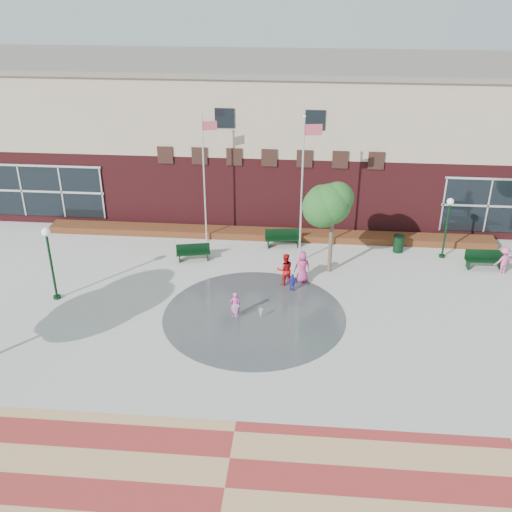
# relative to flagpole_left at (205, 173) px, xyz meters

# --- Properties ---
(ground) EXTENTS (120.00, 120.00, 0.00)m
(ground) POSITION_rel_flagpole_left_xyz_m (3.44, -10.78, -4.13)
(ground) COLOR #666056
(ground) RESTS_ON ground
(plaza_concrete) EXTENTS (46.00, 18.00, 0.01)m
(plaza_concrete) POSITION_rel_flagpole_left_xyz_m (3.44, -6.78, -4.12)
(plaza_concrete) COLOR #A8A8A0
(plaza_concrete) RESTS_ON ground
(paver_band) EXTENTS (46.00, 6.00, 0.01)m
(paver_band) POSITION_rel_flagpole_left_xyz_m (3.44, -17.78, -4.12)
(paver_band) COLOR maroon
(paver_band) RESTS_ON ground
(splash_pad) EXTENTS (8.40, 8.40, 0.01)m
(splash_pad) POSITION_rel_flagpole_left_xyz_m (3.44, -7.78, -4.12)
(splash_pad) COLOR #383A3D
(splash_pad) RESTS_ON ground
(library_building) EXTENTS (44.40, 10.40, 9.20)m
(library_building) POSITION_rel_flagpole_left_xyz_m (3.44, 6.70, 0.52)
(library_building) COLOR #4D161A
(library_building) RESTS_ON ground
(flower_bed) EXTENTS (26.00, 1.20, 0.40)m
(flower_bed) POSITION_rel_flagpole_left_xyz_m (3.44, 0.82, -4.13)
(flower_bed) COLOR maroon
(flower_bed) RESTS_ON ground
(flagpole_left) EXTENTS (0.85, 0.28, 7.41)m
(flagpole_left) POSITION_rel_flagpole_left_xyz_m (0.00, 0.00, 0.00)
(flagpole_left) COLOR silver
(flagpole_left) RESTS_ON ground
(flagpole_right) EXTENTS (0.98, 0.22, 7.97)m
(flagpole_right) POSITION_rel_flagpole_left_xyz_m (5.43, -2.11, 0.33)
(flagpole_right) COLOR silver
(flagpole_right) RESTS_ON ground
(lamp_left) EXTENTS (0.40, 0.40, 3.73)m
(lamp_left) POSITION_rel_flagpole_left_xyz_m (-6.20, -7.06, -1.81)
(lamp_left) COLOR black
(lamp_left) RESTS_ON ground
(lamp_right) EXTENTS (0.37, 0.37, 3.47)m
(lamp_right) POSITION_rel_flagpole_left_xyz_m (13.18, -0.90, -1.97)
(lamp_right) COLOR black
(lamp_right) RESTS_ON ground
(bench_left) EXTENTS (1.89, 0.90, 0.92)m
(bench_left) POSITION_rel_flagpole_left_xyz_m (-0.35, -2.49, -3.83)
(bench_left) COLOR black
(bench_left) RESTS_ON ground
(bench_mid) EXTENTS (2.07, 0.83, 1.01)m
(bench_mid) POSITION_rel_flagpole_left_xyz_m (4.40, -0.33, -3.80)
(bench_mid) COLOR black
(bench_mid) RESTS_ON ground
(bench_right) EXTENTS (2.02, 0.62, 1.01)m
(bench_right) POSITION_rel_flagpole_left_xyz_m (15.12, -2.06, -3.80)
(bench_right) COLOR black
(bench_right) RESTS_ON ground
(trash_can) EXTENTS (0.60, 0.60, 0.99)m
(trash_can) POSITION_rel_flagpole_left_xyz_m (10.85, -0.42, -3.63)
(trash_can) COLOR black
(trash_can) RESTS_ON ground
(tree_mid) EXTENTS (3.00, 3.00, 5.06)m
(tree_mid) POSITION_rel_flagpole_left_xyz_m (6.97, -3.10, -0.44)
(tree_mid) COLOR #4A3B2D
(tree_mid) RESTS_ON ground
(water_jet_a) EXTENTS (0.36, 0.36, 0.70)m
(water_jet_a) POSITION_rel_flagpole_left_xyz_m (2.63, -8.16, -4.13)
(water_jet_a) COLOR white
(water_jet_a) RESTS_ON ground
(water_jet_b) EXTENTS (0.21, 0.21, 0.47)m
(water_jet_b) POSITION_rel_flagpole_left_xyz_m (3.76, -7.96, -4.13)
(water_jet_b) COLOR white
(water_jet_b) RESTS_ON ground
(child_splash) EXTENTS (0.54, 0.43, 1.29)m
(child_splash) POSITION_rel_flagpole_left_xyz_m (2.59, -7.92, -3.48)
(child_splash) COLOR #EC41A5
(child_splash) RESTS_ON ground
(adult_red) EXTENTS (0.98, 0.85, 1.72)m
(adult_red) POSITION_rel_flagpole_left_xyz_m (4.71, -4.71, -3.27)
(adult_red) COLOR #AF1013
(adult_red) RESTS_ON ground
(adult_pink) EXTENTS (0.91, 0.71, 1.65)m
(adult_pink) POSITION_rel_flagpole_left_xyz_m (5.56, -4.27, -3.30)
(adult_pink) COLOR #C43879
(adult_pink) RESTS_ON ground
(child_blue) EXTENTS (0.60, 0.41, 0.95)m
(child_blue) POSITION_rel_flagpole_left_xyz_m (5.12, -5.34, -3.65)
(child_blue) COLOR #222CB6
(child_blue) RESTS_ON ground
(person_bench) EXTENTS (1.10, 0.84, 1.51)m
(person_bench) POSITION_rel_flagpole_left_xyz_m (15.92, -2.52, -3.37)
(person_bench) COLOR #D1568F
(person_bench) RESTS_ON ground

